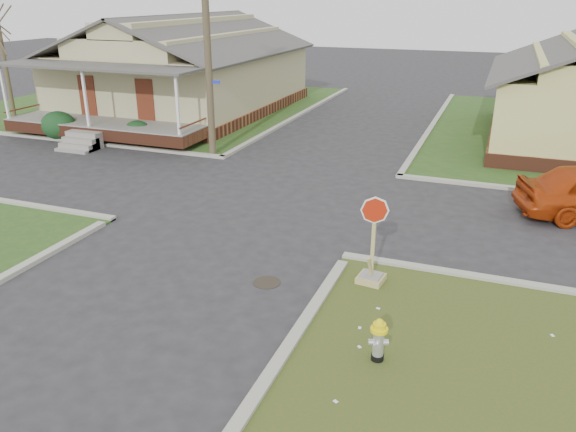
% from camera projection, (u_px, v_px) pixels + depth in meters
% --- Properties ---
extents(ground, '(120.00, 120.00, 0.00)m').
position_uv_depth(ground, '(194.00, 259.00, 14.15)').
color(ground, '#262628').
rests_on(ground, ground).
extents(verge_far_left, '(19.00, 19.00, 0.05)m').
position_uv_depth(verge_far_left, '(155.00, 104.00, 34.09)').
color(verge_far_left, '#254C1B').
rests_on(verge_far_left, ground).
extents(curbs, '(80.00, 40.00, 0.12)m').
position_uv_depth(curbs, '(270.00, 197.00, 18.49)').
color(curbs, '#A3A293').
rests_on(curbs, ground).
extents(manhole, '(0.64, 0.64, 0.01)m').
position_uv_depth(manhole, '(267.00, 282.00, 12.98)').
color(manhole, black).
rests_on(manhole, ground).
extents(corner_house, '(10.10, 15.50, 5.30)m').
position_uv_depth(corner_house, '(184.00, 71.00, 31.12)').
color(corner_house, brown).
rests_on(corner_house, ground).
extents(utility_pole, '(1.80, 0.28, 9.00)m').
position_uv_depth(utility_pole, '(207.00, 38.00, 21.56)').
color(utility_pole, '#3F3524').
rests_on(utility_pole, ground).
extents(tree_far_left, '(0.22, 0.22, 4.90)m').
position_uv_depth(tree_far_left, '(6.00, 70.00, 29.62)').
color(tree_far_left, '#3F3524').
rests_on(tree_far_left, verge_far_left).
extents(fire_hydrant, '(0.32, 0.32, 0.85)m').
position_uv_depth(fire_hydrant, '(379.00, 338.00, 10.00)').
color(fire_hydrant, black).
rests_on(fire_hydrant, ground).
extents(stop_sign, '(0.59, 0.58, 2.09)m').
position_uv_depth(stop_sign, '(372.00, 264.00, 12.77)').
color(stop_sign, tan).
rests_on(stop_sign, ground).
extents(hedge_left, '(1.56, 1.28, 1.19)m').
position_uv_depth(hedge_left, '(59.00, 125.00, 25.57)').
color(hedge_left, '#163C1B').
rests_on(hedge_left, verge_far_left).
extents(hedge_right, '(1.34, 1.09, 1.02)m').
position_uv_depth(hedge_right, '(138.00, 131.00, 24.91)').
color(hedge_right, '#163C1B').
rests_on(hedge_right, verge_far_left).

